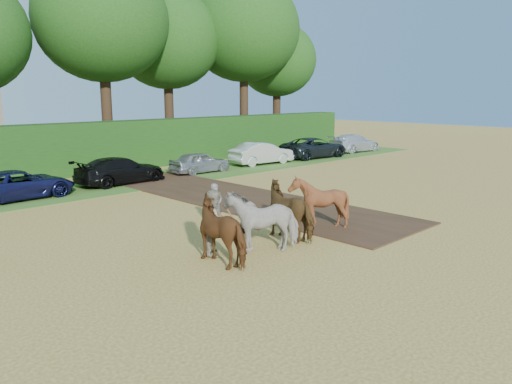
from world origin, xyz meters
name	(u,v)px	position (x,y,z in m)	size (l,w,h in m)	color
ground	(347,236)	(0.00, 0.00, 0.00)	(120.00, 120.00, 0.00)	gold
earth_strip	(238,198)	(1.50, 7.00, 0.03)	(4.50, 17.00, 0.05)	#472D1C
grass_verge	(128,183)	(0.00, 14.00, 0.01)	(50.00, 5.00, 0.03)	#38601E
hedgerow	(87,148)	(0.00, 18.50, 1.50)	(46.00, 1.60, 3.00)	#14380F
spectator_near	(214,222)	(-4.36, 1.62, 0.97)	(0.94, 0.73, 1.93)	#B5AE8E
plough_team	(276,215)	(-2.23, 1.15, 0.92)	(5.99, 4.46, 1.85)	#5B2C16
parked_cars	(198,162)	(4.57, 13.82, 0.70)	(40.91, 3.03, 1.49)	#BABDC2
treeline	(25,18)	(-1.69, 21.69, 8.97)	(48.70, 10.60, 14.21)	#382616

